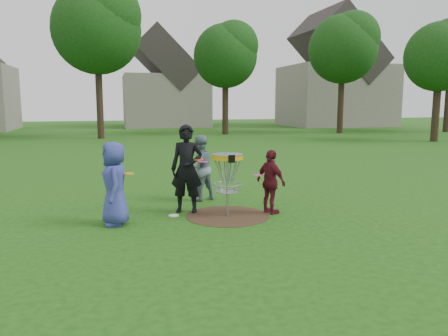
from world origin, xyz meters
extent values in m
plane|color=#19470F|center=(0.00, 0.00, 0.00)|extent=(100.00, 100.00, 0.00)
cylinder|color=#47331E|center=(0.00, 0.00, 0.00)|extent=(1.80, 1.80, 0.01)
imported|color=#353C92|center=(-2.33, -0.09, 0.83)|extent=(0.56, 0.84, 1.66)
imported|color=black|center=(-0.78, 0.55, 0.97)|extent=(0.83, 0.70, 1.95)
imported|color=slate|center=(-0.28, 1.65, 0.81)|extent=(0.96, 0.85, 1.63)
imported|color=#59141F|center=(0.97, -0.04, 0.71)|extent=(0.64, 0.90, 1.41)
cylinder|color=white|center=(-1.12, 0.29, 0.01)|extent=(0.22, 0.22, 0.02)
cylinder|color=#9EA0A5|center=(0.00, 0.00, 0.69)|extent=(0.05, 0.05, 1.38)
cylinder|color=orange|center=(0.00, 0.00, 1.28)|extent=(0.64, 0.64, 0.10)
cylinder|color=#9EA0A5|center=(0.00, 0.00, 1.34)|extent=(0.66, 0.66, 0.01)
cube|color=black|center=(0.00, -0.33, 1.28)|extent=(0.14, 0.02, 0.16)
torus|color=#9EA0A5|center=(0.00, 0.00, 0.70)|extent=(0.62, 0.62, 0.02)
torus|color=#9EA0A5|center=(0.00, 0.00, 0.54)|extent=(0.50, 0.50, 0.02)
cylinder|color=#9EA0A5|center=(0.00, 0.00, 0.53)|extent=(0.44, 0.44, 0.01)
cylinder|color=gold|center=(-2.05, -0.08, 1.02)|extent=(0.22, 0.22, 0.02)
cylinder|color=#FF5215|center=(-0.55, 0.39, 1.19)|extent=(0.22, 0.22, 0.02)
cylinder|color=#D53895|center=(-0.24, 1.37, 1.00)|extent=(0.22, 0.22, 0.02)
cylinder|color=#E83D89|center=(0.69, -0.03, 0.87)|extent=(0.22, 0.22, 0.02)
cylinder|color=#38281C|center=(-3.00, 21.50, 2.31)|extent=(0.46, 0.46, 4.62)
sphere|color=#164211|center=(-3.00, 21.50, 7.04)|extent=(5.72, 5.72, 5.72)
cylinder|color=#38281C|center=(6.00, 23.00, 1.89)|extent=(0.46, 0.46, 3.78)
sphere|color=#164211|center=(6.00, 23.00, 5.76)|extent=(4.68, 4.68, 4.68)
cylinder|color=#38281C|center=(15.00, 22.00, 2.10)|extent=(0.46, 0.46, 4.20)
sphere|color=#164211|center=(15.00, 22.00, 6.40)|extent=(5.20, 5.20, 5.20)
cylinder|color=#38281C|center=(24.00, 21.00, 1.99)|extent=(0.46, 0.46, 3.99)
cylinder|color=#38281C|center=(17.00, 14.00, 1.68)|extent=(0.46, 0.46, 3.36)
sphere|color=#164211|center=(17.00, 14.00, 5.12)|extent=(4.16, 4.16, 4.16)
cube|color=gray|center=(3.00, 35.00, 2.50)|extent=(8.00, 7.00, 5.00)
cube|color=#2D2826|center=(3.00, 35.00, 6.44)|extent=(6.11, 7.14, 6.11)
cube|color=gray|center=(20.00, 32.00, 3.00)|extent=(10.00, 8.00, 6.00)
cube|color=#2D2826|center=(20.00, 32.00, 7.80)|extent=(7.64, 8.16, 7.64)
camera|label=1|loc=(-2.37, -8.82, 2.43)|focal=35.00mm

